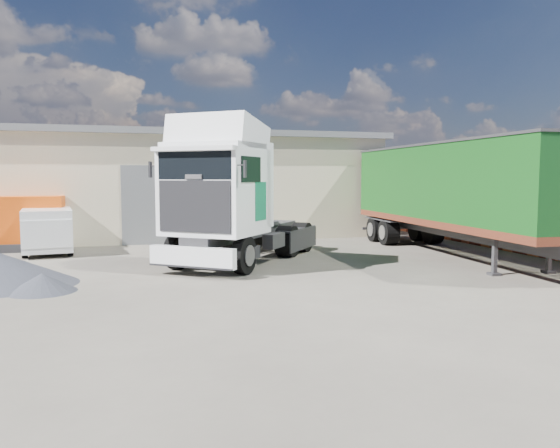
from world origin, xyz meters
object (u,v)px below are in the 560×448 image
object	(u,v)px
panel_van	(47,230)
orange_skip	(23,226)
box_trailer	(453,188)
tractor_unit	(229,204)

from	to	relation	value
panel_van	orange_skip	bearing A→B (deg)	123.50
box_trailer	panel_van	world-z (taller)	box_trailer
box_trailer	panel_van	bearing A→B (deg)	164.72
tractor_unit	panel_van	xyz separation A→B (m)	(-6.50, 5.24, -1.21)
box_trailer	orange_skip	size ratio (longest dim) A/B	3.59
orange_skip	panel_van	bearing A→B (deg)	-48.35
tractor_unit	orange_skip	world-z (taller)	tractor_unit
tractor_unit	box_trailer	xyz separation A→B (m)	(8.85, -0.07, 0.51)
box_trailer	orange_skip	xyz separation A→B (m)	(-16.49, 6.66, -1.67)
tractor_unit	box_trailer	size ratio (longest dim) A/B	0.57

